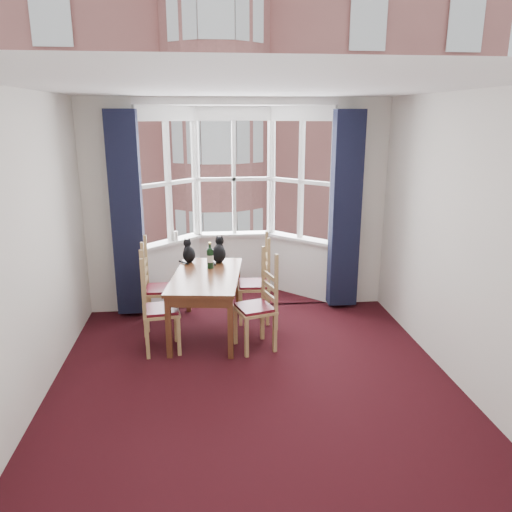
{
  "coord_description": "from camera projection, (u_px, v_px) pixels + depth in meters",
  "views": [
    {
      "loc": [
        -0.44,
        -4.3,
        2.57
      ],
      "look_at": [
        0.12,
        1.05,
        1.05
      ],
      "focal_mm": 35.0,
      "sensor_mm": 36.0,
      "label": 1
    }
  ],
  "objects": [
    {
      "name": "wall_back_pier_left",
      "position": [
        111.0,
        209.0,
        6.47
      ],
      "size": [
        0.7,
        0.12,
        2.8
      ],
      "primitive_type": "cube",
      "color": "silver",
      "rests_on": "floor"
    },
    {
      "name": "tenement_building",
      "position": [
        215.0,
        144.0,
        17.84
      ],
      "size": [
        18.4,
        7.8,
        15.2
      ],
      "color": "#AC6159",
      "rests_on": "street"
    },
    {
      "name": "curtain_left",
      "position": [
        127.0,
        215.0,
        6.33
      ],
      "size": [
        0.38,
        0.22,
        2.6
      ],
      "primitive_type": "cube",
      "color": "black",
      "rests_on": "floor"
    },
    {
      "name": "cat_left",
      "position": [
        189.0,
        253.0,
        6.42
      ],
      "size": [
        0.21,
        0.26,
        0.31
      ],
      "color": "black",
      "rests_on": "dining_table"
    },
    {
      "name": "dining_table",
      "position": [
        206.0,
        282.0,
        5.96
      ],
      "size": [
        0.96,
        1.53,
        0.74
      ],
      "color": "brown",
      "rests_on": "floor"
    },
    {
      "name": "chair_right_far",
      "position": [
        261.0,
        285.0,
        6.39
      ],
      "size": [
        0.42,
        0.44,
        0.92
      ],
      "color": "tan",
      "rests_on": "floor"
    },
    {
      "name": "wine_bottle",
      "position": [
        210.0,
        257.0,
        6.16
      ],
      "size": [
        0.08,
        0.08,
        0.33
      ],
      "color": "black",
      "rests_on": "dining_table"
    },
    {
      "name": "chair_left_near",
      "position": [
        153.0,
        312.0,
        5.53
      ],
      "size": [
        0.45,
        0.47,
        0.92
      ],
      "color": "tan",
      "rests_on": "floor"
    },
    {
      "name": "bay_window",
      "position": [
        235.0,
        201.0,
        7.12
      ],
      "size": [
        2.76,
        0.94,
        2.8
      ],
      "color": "white",
      "rests_on": "floor"
    },
    {
      "name": "floor",
      "position": [
        255.0,
        389.0,
        4.86
      ],
      "size": [
        4.5,
        4.5,
        0.0
      ],
      "primitive_type": "plane",
      "color": "black",
      "rests_on": "ground"
    },
    {
      "name": "candle_tall",
      "position": [
        176.0,
        236.0,
        7.01
      ],
      "size": [
        0.06,
        0.06,
        0.13
      ],
      "primitive_type": "cylinder",
      "color": "white",
      "rests_on": "bay_window"
    },
    {
      "name": "curtain_right",
      "position": [
        345.0,
        211.0,
        6.62
      ],
      "size": [
        0.38,
        0.22,
        2.6
      ],
      "primitive_type": "cube",
      "color": "black",
      "rests_on": "floor"
    },
    {
      "name": "wall_right",
      "position": [
        466.0,
        245.0,
        4.68
      ],
      "size": [
        0.0,
        4.5,
        4.5
      ],
      "primitive_type": "plane",
      "rotation": [
        1.57,
        0.0,
        -1.57
      ],
      "color": "silver",
      "rests_on": "floor"
    },
    {
      "name": "wall_back_pier_right",
      "position": [
        358.0,
        204.0,
        6.8
      ],
      "size": [
        0.7,
        0.12,
        2.8
      ],
      "primitive_type": "cube",
      "color": "silver",
      "rests_on": "floor"
    },
    {
      "name": "chair_right_near",
      "position": [
        262.0,
        308.0,
        5.64
      ],
      "size": [
        0.5,
        0.52,
        0.92
      ],
      "color": "tan",
      "rests_on": "floor"
    },
    {
      "name": "chair_left_far",
      "position": [
        154.0,
        290.0,
        6.2
      ],
      "size": [
        0.4,
        0.42,
        0.92
      ],
      "color": "tan",
      "rests_on": "floor"
    },
    {
      "name": "wall_near",
      "position": [
        304.0,
        375.0,
        2.33
      ],
      "size": [
        4.0,
        0.0,
        4.0
      ],
      "primitive_type": "plane",
      "rotation": [
        -1.57,
        0.0,
        0.0
      ],
      "color": "silver",
      "rests_on": "floor"
    },
    {
      "name": "ceiling",
      "position": [
        255.0,
        86.0,
        4.1
      ],
      "size": [
        4.5,
        4.5,
        0.0
      ],
      "primitive_type": "plane",
      "rotation": [
        3.14,
        0.0,
        0.0
      ],
      "color": "white",
      "rests_on": "floor"
    },
    {
      "name": "street",
      "position": [
        211.0,
        234.0,
        37.36
      ],
      "size": [
        80.0,
        80.0,
        0.0
      ],
      "primitive_type": "plane",
      "color": "#333335",
      "rests_on": "ground"
    },
    {
      "name": "wall_left",
      "position": [
        24.0,
        257.0,
        4.28
      ],
      "size": [
        0.0,
        4.5,
        4.5
      ],
      "primitive_type": "plane",
      "rotation": [
        1.57,
        0.0,
        1.57
      ],
      "color": "silver",
      "rests_on": "floor"
    },
    {
      "name": "cat_right",
      "position": [
        219.0,
        252.0,
        6.41
      ],
      "size": [
        0.22,
        0.28,
        0.35
      ],
      "color": "black",
      "rests_on": "dining_table"
    }
  ]
}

